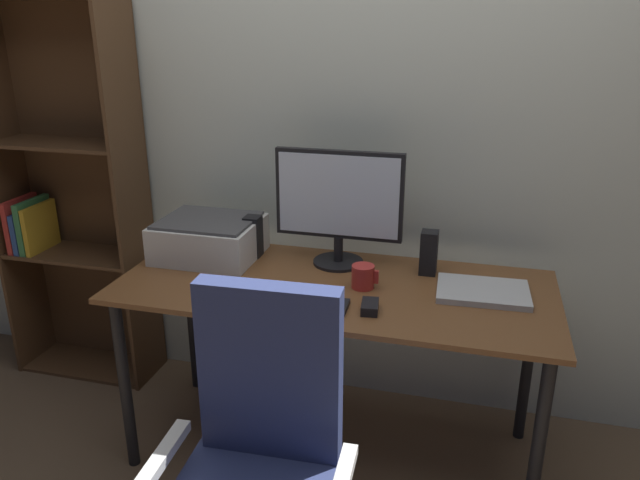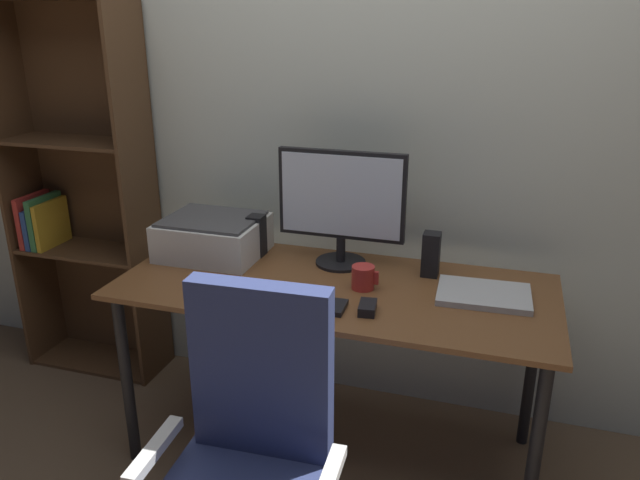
{
  "view_description": "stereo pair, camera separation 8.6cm",
  "coord_description": "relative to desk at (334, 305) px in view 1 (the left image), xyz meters",
  "views": [
    {
      "loc": [
        0.48,
        -2.0,
        1.67
      ],
      "look_at": [
        -0.04,
        -0.04,
        0.92
      ],
      "focal_mm": 34.27,
      "sensor_mm": 36.0,
      "label": 1
    },
    {
      "loc": [
        0.56,
        -1.98,
        1.67
      ],
      "look_at": [
        -0.04,
        -0.04,
        0.92
      ],
      "focal_mm": 34.27,
      "sensor_mm": 36.0,
      "label": 2
    }
  ],
  "objects": [
    {
      "name": "desk",
      "position": [
        0.0,
        0.0,
        0.0
      ],
      "size": [
        1.6,
        0.69,
        0.74
      ],
      "color": "brown",
      "rests_on": "ground"
    },
    {
      "name": "keyboard",
      "position": [
        -0.05,
        -0.2,
        0.09
      ],
      "size": [
        0.29,
        0.12,
        0.02
      ],
      "primitive_type": "cube",
      "rotation": [
        0.0,
        0.0,
        0.03
      ],
      "color": "black",
      "rests_on": "desk"
    },
    {
      "name": "printer",
      "position": [
        -0.56,
        0.14,
        0.16
      ],
      "size": [
        0.4,
        0.34,
        0.16
      ],
      "color": "silver",
      "rests_on": "desk"
    },
    {
      "name": "speaker_left",
      "position": [
        -0.39,
        0.19,
        0.17
      ],
      "size": [
        0.06,
        0.07,
        0.17
      ],
      "primitive_type": "cube",
      "color": "black",
      "rests_on": "desk"
    },
    {
      "name": "speaker_right",
      "position": [
        0.32,
        0.19,
        0.17
      ],
      "size": [
        0.06,
        0.07,
        0.17
      ],
      "primitive_type": "cube",
      "color": "black",
      "rests_on": "desk"
    },
    {
      "name": "mouse",
      "position": [
        0.17,
        -0.18,
        0.1
      ],
      "size": [
        0.07,
        0.1,
        0.03
      ],
      "primitive_type": "cube",
      "rotation": [
        0.0,
        0.0,
        0.12
      ],
      "color": "black",
      "rests_on": "desk"
    },
    {
      "name": "monitor",
      "position": [
        -0.03,
        0.2,
        0.34
      ],
      "size": [
        0.5,
        0.2,
        0.46
      ],
      "color": "black",
      "rests_on": "desk"
    },
    {
      "name": "bookshelf",
      "position": [
        -1.35,
        0.34,
        0.2
      ],
      "size": [
        0.67,
        0.28,
        1.75
      ],
      "color": "#4C331E",
      "rests_on": "ground"
    },
    {
      "name": "laptop",
      "position": [
        0.53,
        0.05,
        0.1
      ],
      "size": [
        0.33,
        0.24,
        0.02
      ],
      "primitive_type": "cube",
      "rotation": [
        0.0,
        0.0,
        0.04
      ],
      "color": "#B7BABC",
      "rests_on": "desk"
    },
    {
      "name": "ground_plane",
      "position": [
        0.0,
        0.0,
        -0.66
      ],
      "size": [
        12.0,
        12.0,
        0.0
      ],
      "primitive_type": "plane",
      "color": "brown"
    },
    {
      "name": "coffee_mug",
      "position": [
        0.11,
        -0.0,
        0.13
      ],
      "size": [
        0.1,
        0.08,
        0.09
      ],
      "color": "#B72D28",
      "rests_on": "desk"
    },
    {
      "name": "back_wall",
      "position": [
        0.0,
        0.51,
        0.64
      ],
      "size": [
        6.4,
        0.1,
        2.6
      ],
      "primitive_type": "cube",
      "color": "beige",
      "rests_on": "ground"
    },
    {
      "name": "paper_sheet",
      "position": [
        -0.23,
        -0.21,
        0.09
      ],
      "size": [
        0.25,
        0.32,
        0.0
      ],
      "primitive_type": "cube",
      "rotation": [
        0.0,
        0.0,
        0.12
      ],
      "color": "white",
      "rests_on": "desk"
    }
  ]
}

